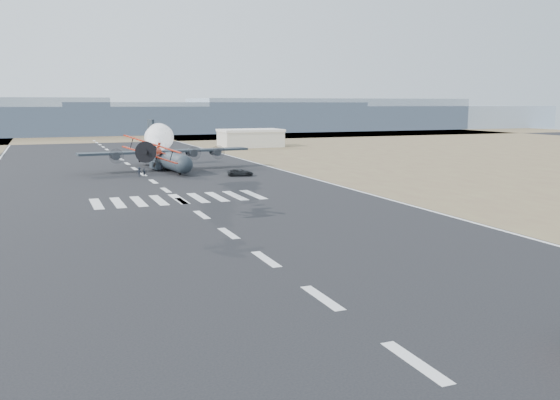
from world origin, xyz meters
TOP-DOWN VIEW (x-y plane):
  - ground at (0.00, 0.00)m, footprint 500.00×500.00m
  - scrub_far at (0.00, 230.00)m, footprint 500.00×80.00m
  - runway_markings at (0.00, 60.00)m, footprint 60.00×260.00m
  - ridge_seg_d at (0.00, 260.00)m, footprint 150.00×50.00m
  - ridge_seg_e at (65.00, 260.00)m, footprint 150.00×50.00m
  - ridge_seg_f at (130.00, 260.00)m, footprint 150.00×50.00m
  - ridge_seg_g at (195.00, 260.00)m, footprint 150.00×50.00m
  - hangar_right at (46.00, 150.00)m, footprint 20.50×12.50m
  - aerobatic_biplane at (-6.79, 32.08)m, footprint 6.68×6.36m
  - smoke_trail at (-1.78, 55.83)m, footprint 8.05×28.60m
  - transport_aircraft at (5.79, 91.34)m, footprint 37.18×30.56m
  - support_vehicle at (17.70, 74.14)m, footprint 5.58×3.52m
  - crew_a at (-0.26, 80.78)m, footprint 0.72×0.75m
  - crew_b at (4.26, 87.31)m, footprint 1.07×0.97m
  - crew_c at (-1.26, 80.55)m, footprint 1.32×0.85m
  - crew_d at (7.54, 85.50)m, footprint 1.09×0.69m
  - crew_e at (8.18, 87.91)m, footprint 1.05×0.82m
  - crew_f at (5.39, 88.05)m, footprint 1.10×1.67m
  - crew_g at (7.79, 85.77)m, footprint 0.72×0.73m
  - crew_h at (6.92, 88.24)m, footprint 0.88×1.01m

SIDE VIEW (x-z plane):
  - ground at x=0.00m, z-range 0.00..0.00m
  - scrub_far at x=0.00m, z-range 0.00..0.00m
  - runway_markings at x=0.00m, z-range 0.00..0.01m
  - support_vehicle at x=17.70m, z-range 0.00..1.44m
  - crew_g at x=7.79m, z-range 0.00..1.55m
  - crew_a at x=-0.26m, z-range 0.00..1.60m
  - crew_f at x=5.39m, z-range 0.00..1.72m
  - crew_d at x=7.54m, z-range 0.00..1.73m
  - crew_h at x=6.92m, z-range 0.00..1.77m
  - crew_b at x=4.26m, z-range 0.00..1.87m
  - crew_c at x=-1.26m, z-range 0.00..1.88m
  - crew_e at x=8.18m, z-range 0.00..1.89m
  - transport_aircraft at x=5.79m, z-range -2.60..8.13m
  - hangar_right at x=46.00m, z-range 0.06..5.96m
  - ridge_seg_d at x=0.00m, z-range 0.00..13.00m
  - ridge_seg_g at x=195.00m, z-range 0.00..13.00m
  - ridge_seg_e at x=65.00m, z-range 0.00..15.00m
  - ridge_seg_f at x=130.00m, z-range 0.00..17.00m
  - aerobatic_biplane at x=-6.79m, z-range 6.98..10.59m
  - smoke_trail at x=-1.78m, z-range 6.81..11.14m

